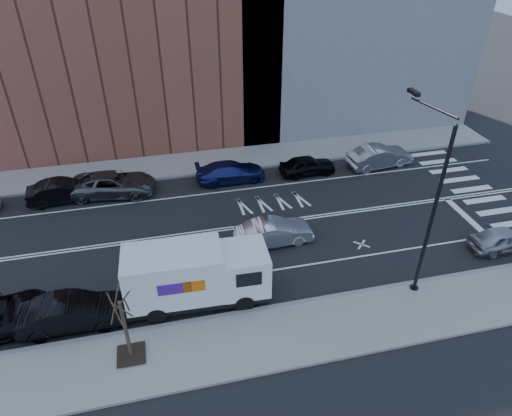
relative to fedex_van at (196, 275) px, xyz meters
name	(u,v)px	position (x,y,z in m)	size (l,w,h in m)	color
ground	(248,226)	(3.78, 5.60, -1.66)	(120.00, 120.00, 0.00)	black
sidewalk_near	(290,335)	(3.78, -3.20, -1.58)	(44.00, 3.60, 0.15)	gray
sidewalk_far	(224,160)	(3.78, 14.40, -1.58)	(44.00, 3.60, 0.15)	gray
curb_near	(279,306)	(3.78, -1.40, -1.57)	(44.00, 0.25, 0.17)	gray
curb_far	(228,171)	(3.78, 12.60, -1.57)	(44.00, 0.25, 0.17)	gray
crosswalk	(478,194)	(19.78, 5.60, -1.66)	(3.00, 14.00, 0.01)	white
road_markings	(248,226)	(3.78, 5.60, -1.66)	(40.00, 8.60, 0.01)	white
streetlight	(429,201)	(10.78, -1.31, 3.42)	(0.44, 4.02, 9.34)	black
street_tree	(127,335)	(-3.22, -2.80, -0.21)	(1.20, 1.20, 3.75)	black
fedex_van	(196,275)	(0.00, 0.00, 0.00)	(7.01, 2.68, 3.16)	black
far_parked_b	(63,191)	(-7.42, 11.19, -0.92)	(1.57, 4.51, 1.49)	black
far_parked_c	(113,184)	(-4.22, 11.33, -0.89)	(2.56, 5.56, 1.54)	#4E5256
far_parked_d	(231,172)	(3.78, 11.30, -0.95)	(1.98, 4.88, 1.42)	navy
far_parked_e	(308,165)	(9.38, 11.01, -0.97)	(1.63, 4.05, 1.38)	black
far_parked_f	(380,156)	(14.98, 10.92, -0.85)	(1.71, 4.90, 1.61)	#99999D
driving_sedan	(274,232)	(4.86, 3.65, -0.92)	(1.56, 4.47, 1.47)	silver
near_parked_rear_a	(73,313)	(-5.74, -0.29, -0.87)	(1.67, 4.80, 1.58)	black
near_parked_front	(504,239)	(17.37, 0.15, -0.99)	(1.58, 3.93, 1.34)	#ACABB0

